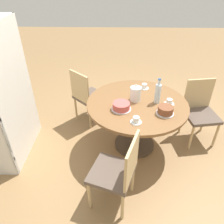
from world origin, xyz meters
TOP-DOWN VIEW (x-y plane):
  - ground_plane at (0.00, 0.00)m, footprint 14.00×14.00m
  - dining_table at (0.00, 0.00)m, footprint 1.28×1.28m
  - chair_a at (0.21, -0.91)m, footprint 0.48×0.48m
  - chair_b at (0.59, 0.72)m, footprint 0.59×0.59m
  - chair_c at (-0.90, 0.24)m, footprint 0.53×0.53m
  - bookshelf at (-0.13, 1.58)m, footprint 0.94×0.28m
  - coffee_pot at (0.05, 0.02)m, footprint 0.14×0.14m
  - water_bottle at (0.01, -0.24)m, footprint 0.07×0.07m
  - cake_main at (-0.16, 0.21)m, footprint 0.24×0.24m
  - cake_second at (-0.24, -0.31)m, footprint 0.21×0.21m
  - cup_a at (-0.42, 0.05)m, footprint 0.13×0.13m
  - cup_b at (0.38, -0.12)m, footprint 0.13×0.13m
  - cup_c at (-0.03, -0.39)m, footprint 0.13×0.13m

SIDE VIEW (x-z plane):
  - ground_plane at x=0.00m, z-range 0.00..0.00m
  - chair_a at x=0.21m, z-range 0.03..0.92m
  - chair_b at x=0.59m, z-range 0.03..0.92m
  - chair_c at x=-0.90m, z-range 0.03..0.92m
  - dining_table at x=0.00m, z-range 0.20..0.92m
  - cup_a at x=-0.42m, z-range 0.71..0.78m
  - cup_b at x=0.38m, z-range 0.71..0.78m
  - cup_c at x=-0.03m, z-range 0.71..0.78m
  - cake_main at x=-0.16m, z-range 0.71..0.81m
  - cake_second at x=-0.24m, z-range 0.71..0.81m
  - bookshelf at x=-0.13m, z-range -0.05..1.66m
  - coffee_pot at x=0.05m, z-range 0.70..0.93m
  - water_bottle at x=0.01m, z-range 0.69..1.01m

